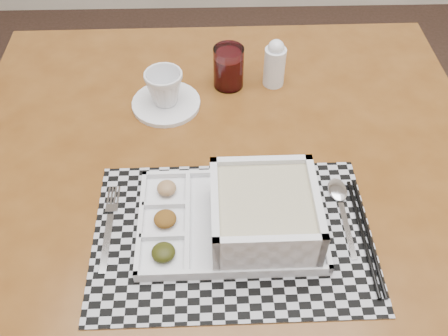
{
  "coord_description": "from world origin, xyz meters",
  "views": [
    {
      "loc": [
        -0.54,
        -0.13,
        1.52
      ],
      "look_at": [
        -0.53,
        0.43,
        0.89
      ],
      "focal_mm": 40.0,
      "sensor_mm": 36.0,
      "label": 1
    }
  ],
  "objects_px": {
    "dining_table": "(226,206)",
    "serving_tray": "(253,217)",
    "juice_glass": "(229,69)",
    "cup": "(164,88)",
    "creamer_bottle": "(275,63)"
  },
  "relations": [
    {
      "from": "cup",
      "to": "creamer_bottle",
      "type": "height_order",
      "value": "creamer_bottle"
    },
    {
      "from": "dining_table",
      "to": "creamer_bottle",
      "type": "relative_size",
      "value": 9.38
    },
    {
      "from": "dining_table",
      "to": "juice_glass",
      "type": "distance_m",
      "value": 0.32
    },
    {
      "from": "serving_tray",
      "to": "creamer_bottle",
      "type": "distance_m",
      "value": 0.42
    },
    {
      "from": "dining_table",
      "to": "juice_glass",
      "type": "relative_size",
      "value": 11.06
    },
    {
      "from": "juice_glass",
      "to": "dining_table",
      "type": "bearing_deg",
      "value": -92.86
    },
    {
      "from": "creamer_bottle",
      "to": "dining_table",
      "type": "bearing_deg",
      "value": -111.92
    },
    {
      "from": "serving_tray",
      "to": "creamer_bottle",
      "type": "xyz_separation_m",
      "value": [
        0.07,
        0.41,
        0.01
      ]
    },
    {
      "from": "creamer_bottle",
      "to": "serving_tray",
      "type": "bearing_deg",
      "value": -100.25
    },
    {
      "from": "dining_table",
      "to": "creamer_bottle",
      "type": "xyz_separation_m",
      "value": [
        0.12,
        0.29,
        0.14
      ]
    },
    {
      "from": "dining_table",
      "to": "serving_tray",
      "type": "xyz_separation_m",
      "value": [
        0.04,
        -0.12,
        0.12
      ]
    },
    {
      "from": "dining_table",
      "to": "creamer_bottle",
      "type": "height_order",
      "value": "creamer_bottle"
    },
    {
      "from": "juice_glass",
      "to": "cup",
      "type": "bearing_deg",
      "value": -153.79
    },
    {
      "from": "serving_tray",
      "to": "cup",
      "type": "distance_m",
      "value": 0.38
    },
    {
      "from": "dining_table",
      "to": "cup",
      "type": "bearing_deg",
      "value": 119.49
    }
  ]
}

